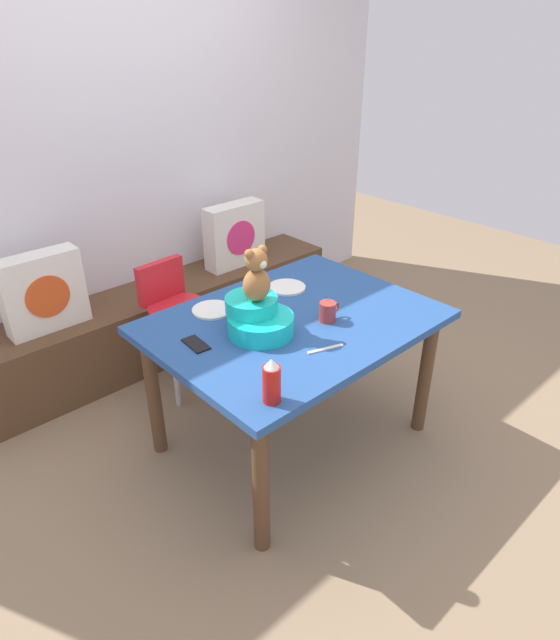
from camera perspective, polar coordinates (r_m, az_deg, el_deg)
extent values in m
plane|color=#8C7256|center=(2.99, 1.33, -12.34)|extent=(8.00, 8.00, 0.00)
cube|color=silver|center=(3.57, -16.38, 16.94)|extent=(4.40, 0.10, 2.60)
cube|color=brown|center=(3.70, -12.16, 0.10)|extent=(2.60, 0.44, 0.46)
cube|color=white|center=(3.23, -23.89, 2.70)|extent=(0.44, 0.14, 0.44)
cylinder|color=#D84C1E|center=(3.16, -23.41, 2.28)|extent=(0.24, 0.01, 0.24)
cube|color=white|center=(3.81, -4.85, 8.96)|extent=(0.44, 0.14, 0.44)
cylinder|color=#E02D72|center=(3.75, -4.14, 8.68)|extent=(0.24, 0.01, 0.24)
cube|color=#264C8C|center=(2.58, 1.51, -0.21)|extent=(1.33, 1.00, 0.04)
cylinder|color=brown|center=(2.25, -2.03, -17.23)|extent=(0.07, 0.07, 0.70)
cylinder|color=brown|center=(2.95, 15.17, -5.67)|extent=(0.07, 0.07, 0.70)
cylinder|color=brown|center=(2.78, -13.27, -7.77)|extent=(0.07, 0.07, 0.70)
cylinder|color=brown|center=(3.36, 3.61, 0.01)|extent=(0.07, 0.07, 0.70)
cylinder|color=red|center=(3.15, -10.77, 0.73)|extent=(0.34, 0.34, 0.10)
cube|color=red|center=(3.19, -12.57, 4.07)|extent=(0.30, 0.07, 0.24)
cube|color=white|center=(3.00, -8.77, 0.73)|extent=(0.32, 0.22, 0.02)
cylinder|color=silver|center=(3.13, -11.04, -5.50)|extent=(0.03, 0.03, 0.46)
cylinder|color=silver|center=(3.26, -6.92, -3.67)|extent=(0.03, 0.03, 0.46)
cylinder|color=silver|center=(3.34, -13.65, -3.45)|extent=(0.03, 0.03, 0.46)
cylinder|color=silver|center=(3.46, -9.68, -1.81)|extent=(0.03, 0.03, 0.46)
cylinder|color=#16C9BF|center=(2.42, -2.10, -0.47)|extent=(0.30, 0.30, 0.09)
cylinder|color=#16C9BF|center=(2.43, -3.06, 1.69)|extent=(0.24, 0.24, 0.07)
ellipsoid|color=#9D6635|center=(2.35, -2.50, 3.75)|extent=(0.13, 0.11, 0.15)
sphere|color=#9D6635|center=(2.30, -2.56, 6.40)|extent=(0.10, 0.10, 0.10)
sphere|color=beige|center=(2.28, -1.86, 5.92)|extent=(0.04, 0.04, 0.04)
sphere|color=#9D6635|center=(2.27, -3.31, 7.02)|extent=(0.04, 0.04, 0.04)
sphere|color=#9D6635|center=(2.31, -1.87, 7.50)|extent=(0.04, 0.04, 0.04)
cylinder|color=red|center=(1.98, -0.89, -6.84)|extent=(0.07, 0.07, 0.15)
cone|color=white|center=(1.93, -0.91, -4.61)|extent=(0.06, 0.06, 0.03)
cylinder|color=#9E332D|center=(2.53, 5.07, 0.88)|extent=(0.08, 0.08, 0.09)
torus|color=#9E332D|center=(2.57, 5.86, 1.34)|extent=(0.06, 0.01, 0.06)
cylinder|color=white|center=(2.86, 0.73, 3.49)|extent=(0.20, 0.20, 0.01)
cylinder|color=white|center=(2.65, -7.19, 1.08)|extent=(0.20, 0.20, 0.01)
cube|color=black|center=(2.38, -8.91, -2.54)|extent=(0.08, 0.15, 0.01)
cube|color=silver|center=(2.33, 4.84, -3.08)|extent=(0.17, 0.07, 0.01)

